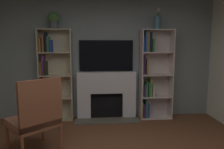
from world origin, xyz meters
TOP-DOWN VIEW (x-y plane):
  - wall_back_accent at (0.00, 2.66)m, footprint 4.78×0.06m
  - fireplace at (0.00, 2.53)m, footprint 1.35×0.50m
  - tv at (0.00, 2.60)m, footprint 1.14×0.06m
  - bookshelf_left at (-1.14, 2.54)m, footprint 0.68×0.26m
  - bookshelf_right at (0.97, 2.51)m, footprint 0.68×0.33m
  - potted_plant at (-1.06, 2.48)m, footprint 0.23×0.23m
  - vase_with_flowers at (1.07, 2.48)m, footprint 0.13×0.13m
  - armchair at (-1.11, 1.02)m, footprint 0.86×0.86m

SIDE VIEW (x-z plane):
  - fireplace at x=0.00m, z-range 0.02..1.04m
  - armchair at x=-1.11m, z-range 0.00..1.14m
  - bookshelf_left at x=-1.14m, z-range -0.01..1.90m
  - bookshelf_right at x=0.97m, z-range 0.00..1.91m
  - tv at x=0.00m, z-range 1.02..1.68m
  - wall_back_accent at x=0.00m, z-range 0.00..2.83m
  - vase_with_flowers at x=1.07m, z-range 1.85..2.28m
  - potted_plant at x=-1.06m, z-range 1.93..2.27m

